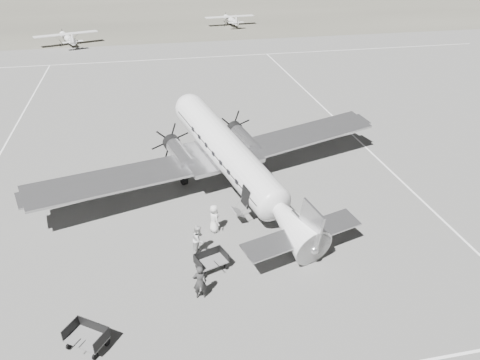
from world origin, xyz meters
name	(u,v)px	position (x,y,z in m)	size (l,w,h in m)	color
ground	(245,206)	(0.00, 0.00, 0.00)	(260.00, 260.00, 0.00)	slate
taxi_line_right	(408,187)	(12.00, 0.00, 0.01)	(0.15, 80.00, 0.01)	silver
taxi_line_horizon	(184,58)	(0.00, 40.00, 0.01)	(90.00, 0.15, 0.01)	silver
grass_infield	(161,2)	(0.00, 95.00, 0.00)	(260.00, 90.00, 0.01)	#615F52
dc3_airliner	(234,161)	(-0.41, 1.64, 2.56)	(26.86, 18.64, 5.12)	#B8B8BA
light_plane_left	(67,39)	(-16.82, 51.52, 1.00)	(9.65, 7.83, 2.00)	silver
light_plane_right	(230,21)	(10.76, 62.06, 0.96)	(9.24, 7.50, 1.92)	silver
baggage_cart_near	(211,262)	(-3.18, -6.04, 0.50)	(1.76, 1.24, 0.99)	#5E5E5E
baggage_cart_far	(87,338)	(-9.38, -10.23, 0.53)	(1.87, 1.32, 1.06)	#5E5E5E
ground_crew	(200,282)	(-4.06, -8.09, 0.97)	(0.71, 0.46, 1.94)	#2C2C2C
ramp_agent	(199,239)	(-3.65, -4.45, 0.92)	(0.89, 0.70, 1.84)	#B8B7B5
passenger	(214,218)	(-2.46, -2.50, 0.91)	(0.89, 0.58, 1.82)	silver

